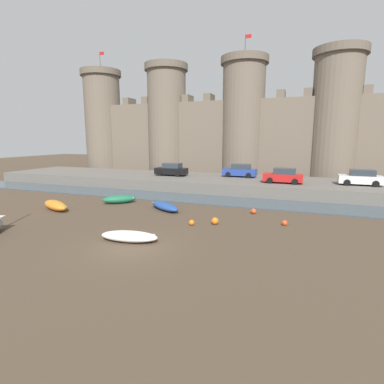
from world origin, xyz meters
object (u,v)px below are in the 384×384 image
Objects in this scene: mooring_buoy_mid_mud at (215,221)px; car_quay_east at (361,178)px; rowboat_foreground_right at (165,206)px; mooring_buoy_off_centre at (285,223)px; car_quay_west at (240,171)px; rowboat_near_channel_right at (129,236)px; rowboat_midflat_right at (55,205)px; car_quay_centre_west at (171,170)px; rowboat_midflat_centre at (119,199)px; car_quay_centre_east at (283,176)px; mooring_buoy_near_shore at (254,211)px; mooring_buoy_near_channel at (192,223)px.

mooring_buoy_mid_mud is 18.60m from car_quay_east.
rowboat_foreground_right is at bearing 152.17° from mooring_buoy_mid_mud.
mooring_buoy_off_centre is 0.09× the size of car_quay_east.
mooring_buoy_off_centre is 17.05m from car_quay_west.
rowboat_near_channel_right is 0.90× the size of car_quay_east.
car_quay_west is (-6.39, 15.69, 1.88)m from mooring_buoy_off_centre.
rowboat_midflat_right is 21.59m from car_quay_west.
car_quay_west reaches higher than rowboat_midflat_right.
mooring_buoy_mid_mud is 0.12× the size of car_quay_centre_west.
car_quay_east is at bearing -1.66° from car_quay_centre_west.
car_quay_centre_east is (14.16, 9.85, 1.67)m from rowboat_midflat_centre.
mooring_buoy_near_shore is at bearing 62.51° from mooring_buoy_mid_mud.
rowboat_midflat_centre is 7.05× the size of mooring_buoy_near_shore.
mooring_buoy_near_channel is at bearing -160.18° from mooring_buoy_off_centre.
rowboat_foreground_right is 1.25× the size of rowboat_midflat_centre.
rowboat_midflat_right is 14.07m from mooring_buoy_mid_mud.
car_quay_centre_west is 1.00× the size of car_quay_centre_east.
mooring_buoy_near_shore reaches higher than mooring_buoy_near_channel.
mooring_buoy_off_centre is (8.50, 6.58, -0.11)m from rowboat_near_channel_right.
car_quay_centre_west is (3.79, 15.81, 1.66)m from rowboat_midflat_right.
rowboat_foreground_right is 0.94× the size of car_quay_west.
car_quay_centre_west reaches higher than mooring_buoy_near_channel.
mooring_buoy_off_centre is 0.09× the size of car_quay_west.
rowboat_midflat_centre is 0.84× the size of rowboat_near_channel_right.
car_quay_centre_east reaches higher than rowboat_midflat_right.
rowboat_foreground_right reaches higher than mooring_buoy_near_shore.
car_quay_east is (21.70, 11.02, 1.67)m from rowboat_midflat_centre.
car_quay_centre_west and car_quay_centre_east have the same top height.
car_quay_centre_east reaches higher than mooring_buoy_near_channel.
mooring_buoy_near_channel is 0.77× the size of mooring_buoy_mid_mud.
rowboat_foreground_right is at bearing 172.33° from mooring_buoy_off_centre.
rowboat_midflat_right is 0.93× the size of car_quay_centre_east.
rowboat_midflat_centre is at bearing 160.66° from mooring_buoy_mid_mud.
mooring_buoy_off_centre is 20.48m from car_quay_centre_west.
car_quay_east is at bearing 52.72° from rowboat_near_channel_right.
car_quay_centre_west reaches higher than rowboat_foreground_right.
car_quay_centre_west is at bearing 89.20° from rowboat_midflat_centre.
mooring_buoy_near_shore reaches higher than mooring_buoy_off_centre.
mooring_buoy_near_channel is at bearing -1.29° from rowboat_midflat_right.
rowboat_foreground_right is 5.25m from rowboat_midflat_centre.
rowboat_midflat_centre is 24.40m from car_quay_east.
rowboat_near_channel_right is at bearing -126.65° from mooring_buoy_mid_mud.
rowboat_foreground_right is 0.94× the size of car_quay_east.
car_quay_west reaches higher than rowboat_foreground_right.
mooring_buoy_near_channel is at bearing -43.35° from rowboat_foreground_right.
rowboat_midflat_right reaches higher than mooring_buoy_mid_mud.
rowboat_midflat_centre reaches higher than mooring_buoy_near_shore.
rowboat_midflat_centre is 0.75× the size of car_quay_centre_west.
car_quay_west reaches higher than mooring_buoy_off_centre.
rowboat_midflat_right is 0.93× the size of car_quay_centre_west.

